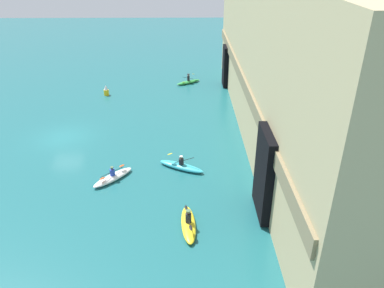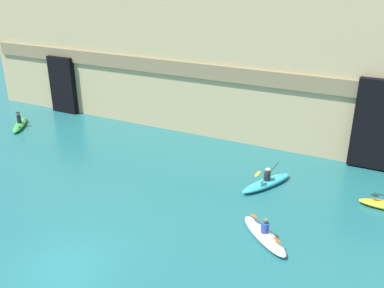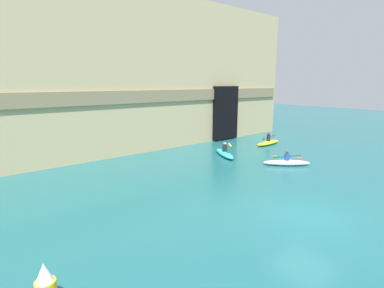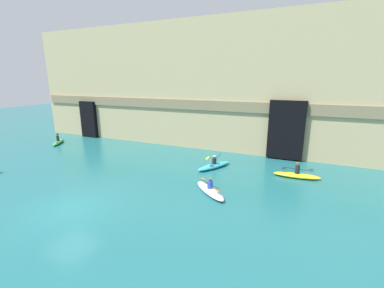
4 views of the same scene
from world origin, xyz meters
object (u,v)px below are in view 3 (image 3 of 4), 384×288
(kayak_cyan, at_px, (225,153))
(marker_buoy, at_px, (45,284))
(kayak_yellow, at_px, (268,142))
(kayak_white, at_px, (287,162))

(kayak_cyan, height_order, marker_buoy, kayak_cyan)
(marker_buoy, bearing_deg, kayak_cyan, 28.40)
(marker_buoy, bearing_deg, kayak_yellow, 21.99)
(kayak_yellow, bearing_deg, kayak_white, 42.33)
(kayak_yellow, xyz_separation_m, kayak_cyan, (-6.41, -0.48, 0.00))
(kayak_cyan, relative_size, marker_buoy, 3.05)
(kayak_white, xyz_separation_m, kayak_yellow, (5.04, 5.23, 0.00))
(kayak_white, relative_size, marker_buoy, 2.60)
(kayak_white, relative_size, kayak_yellow, 0.88)
(kayak_cyan, distance_m, marker_buoy, 17.52)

